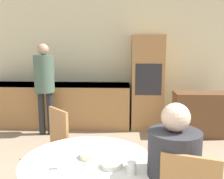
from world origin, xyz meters
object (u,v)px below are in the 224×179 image
Objects in this scene: person_standing at (44,79)px; bowl_centre at (112,165)px; sideboard at (201,114)px; chair_far_left at (52,149)px; cup at (132,168)px; bowl_near at (90,155)px; person_seated at (174,177)px; oven_unit at (147,82)px.

bowl_centre is (1.37, -2.68, -0.31)m from person_standing.
sideboard is at bearing 1.26° from person_standing.
chair_far_left is 1.23m from cup.
sideboard reaches higher than bowl_near.
bowl_centre is at bearing 164.82° from person_seated.
bowl_near reaches higher than bowl_centre.
oven_unit reaches higher than bowl_centre.
chair_far_left is 5.72× the size of bowl_centre.
sideboard is at bearing 56.27° from bowl_near.
oven_unit reaches higher than cup.
sideboard is 5.97× the size of bowl_near.
person_standing reaches higher than bowl_centre.
chair_far_left is 10.58× the size of cup.
person_standing reaches higher than cup.
oven_unit is at bearing 15.32° from person_standing.
person_standing is 10.02× the size of bowl_centre.
chair_far_left reaches higher than cup.
cup is at bearing -36.50° from bowl_near.
bowl_centre is at bearing 147.16° from cup.
cup is at bearing -97.13° from oven_unit.
bowl_near is (0.50, -0.61, 0.21)m from chair_far_left.
person_seated is (-1.07, -2.86, 0.31)m from sideboard.
oven_unit is at bearing 76.02° from bowl_near.
sideboard is 5.82× the size of bowl_centre.
bowl_near is (-0.65, 0.28, 0.03)m from person_seated.
chair_far_left reaches higher than bowl_centre.
chair_far_left is 1.47m from person_seated.
person_standing is (-0.67, 1.91, 0.52)m from chair_far_left.
chair_far_left is 5.87× the size of bowl_near.
person_seated is at bearing -110.54° from sideboard.
bowl_centre is (0.20, -0.16, -0.00)m from bowl_near.
cup is at bearing -32.84° from bowl_centre.
cup is 0.54× the size of bowl_centre.
oven_unit is 2.01m from person_standing.
person_standing is at bearing 118.69° from cup.
person_standing is at bearing 114.96° from bowl_near.
cup is 0.56× the size of bowl_near.
bowl_centre is at bearing -62.91° from person_standing.
person_seated is 7.46× the size of bowl_centre.
oven_unit is at bearing 88.13° from person_seated.
person_seated is 3.36m from person_standing.
person_standing reaches higher than chair_far_left.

